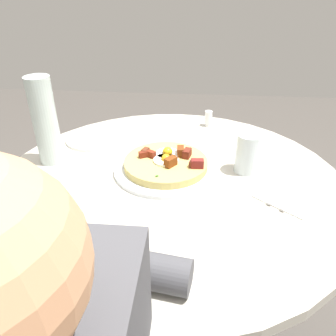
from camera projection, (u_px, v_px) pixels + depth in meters
The scene contains 11 objects.
ground_plane at pixel (170, 332), 1.33m from camera, with size 6.00×6.00×0.00m, color #4C4742.
dining_table at pixel (170, 224), 1.05m from camera, with size 0.99×0.99×0.73m.
pizza_plate at pixel (166, 168), 0.99m from camera, with size 0.31×0.31×0.01m, color white.
breakfast_pizza at pixel (167, 162), 0.98m from camera, with size 0.25×0.25×0.05m.
bread_plate at pixel (93, 139), 1.17m from camera, with size 0.19×0.19×0.01m, color white.
napkin at pixel (292, 193), 0.89m from camera, with size 0.17×0.14×0.00m, color white.
fork at pixel (286, 189), 0.90m from camera, with size 0.18×0.01×0.01m, color silver.
knife at pixel (298, 195), 0.88m from camera, with size 0.18×0.01×0.01m, color silver.
water_glass at pixel (247, 153), 0.96m from camera, with size 0.07×0.07×0.12m, color silver.
water_bottle at pixel (45, 121), 0.98m from camera, with size 0.07×0.07×0.26m, color silver.
salt_shaker at pixel (208, 119), 1.27m from camera, with size 0.03×0.03×0.06m, color white.
Camera 1 is at (-0.81, -0.06, 1.24)m, focal length 35.76 mm.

